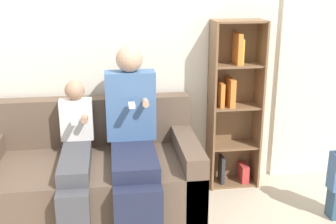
% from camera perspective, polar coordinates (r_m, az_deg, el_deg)
% --- Properties ---
extents(back_wall, '(10.00, 0.06, 2.55)m').
position_cam_1_polar(back_wall, '(3.72, -7.15, 8.52)').
color(back_wall, silver).
rests_on(back_wall, ground_plane).
extents(curtain_panel, '(0.85, 0.04, 2.30)m').
position_cam_1_polar(curtain_panel, '(4.17, 20.20, 6.82)').
color(curtain_panel, silver).
rests_on(curtain_panel, ground_plane).
extents(couch, '(1.74, 0.93, 0.88)m').
position_cam_1_polar(couch, '(3.53, -10.42, -8.83)').
color(couch, brown).
rests_on(couch, ground_plane).
extents(adult_seated, '(0.40, 0.88, 1.35)m').
position_cam_1_polar(adult_seated, '(3.30, -4.79, -3.01)').
color(adult_seated, '#232842').
rests_on(adult_seated, ground_plane).
extents(child_seated, '(0.26, 0.89, 1.08)m').
position_cam_1_polar(child_seated, '(3.29, -12.44, -6.31)').
color(child_seated, '#47474C').
rests_on(child_seated, ground_plane).
extents(bookshelf, '(0.45, 0.27, 1.52)m').
position_cam_1_polar(bookshelf, '(3.85, 8.87, 1.04)').
color(bookshelf, brown).
rests_on(bookshelf, ground_plane).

